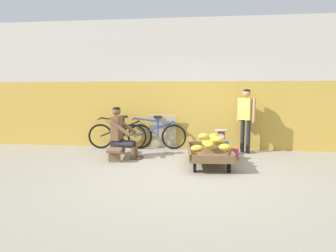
{
  "coord_description": "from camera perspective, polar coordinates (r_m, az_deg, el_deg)",
  "views": [
    {
      "loc": [
        0.31,
        -5.01,
        1.52
      ],
      "look_at": [
        -0.45,
        1.17,
        0.75
      ],
      "focal_mm": 31.55,
      "sensor_mm": 36.0,
      "label": 1
    }
  ],
  "objects": [
    {
      "name": "banana_pile",
      "position": [
        6.04,
        8.36,
        -3.09
      ],
      "size": [
        0.77,
        1.09,
        0.25
      ],
      "color": "gold",
      "rests_on": "banana_cart"
    },
    {
      "name": "low_bench",
      "position": [
        6.72,
        -9.78,
        -4.38
      ],
      "size": [
        0.45,
        1.13,
        0.27
      ],
      "color": "brown",
      "rests_on": "ground"
    },
    {
      "name": "plastic_crate",
      "position": [
        7.02,
        10.18,
        -4.31
      ],
      "size": [
        0.36,
        0.28,
        0.3
      ],
      "color": "#234CA8",
      "rests_on": "ground"
    },
    {
      "name": "ground_plane",
      "position": [
        5.25,
        3.39,
        -9.81
      ],
      "size": [
        80.0,
        80.0,
        0.0
      ],
      "primitive_type": "plane",
      "color": "gray"
    },
    {
      "name": "weighing_scale",
      "position": [
        6.97,
        10.24,
        -1.87
      ],
      "size": [
        0.3,
        0.3,
        0.29
      ],
      "color": "#28282D",
      "rests_on": "plastic_crate"
    },
    {
      "name": "sign_board",
      "position": [
        7.64,
        -0.99,
        -1.05
      ],
      "size": [
        0.7,
        0.19,
        0.89
      ],
      "color": "#C6B289",
      "rests_on": "ground"
    },
    {
      "name": "shopping_bag",
      "position": [
        6.67,
        12.67,
        -5.24
      ],
      "size": [
        0.18,
        0.12,
        0.24
      ],
      "primitive_type": "cube",
      "color": "#D13D4C",
      "rests_on": "ground"
    },
    {
      "name": "bicycle_far_left",
      "position": [
        7.55,
        -2.76,
        -1.84
      ],
      "size": [
        1.66,
        0.48,
        0.86
      ],
      "color": "black",
      "rests_on": "ground"
    },
    {
      "name": "banana_cart",
      "position": [
        6.02,
        7.93,
        -5.3
      ],
      "size": [
        0.96,
        1.51,
        0.36
      ],
      "color": "brown",
      "rests_on": "ground"
    },
    {
      "name": "back_wall",
      "position": [
        7.71,
        4.76,
        7.98
      ],
      "size": [
        16.0,
        0.3,
        3.29
      ],
      "color": "gold",
      "rests_on": "ground"
    },
    {
      "name": "vendor_seated",
      "position": [
        6.63,
        -9.13,
        -1.3
      ],
      "size": [
        0.7,
        0.51,
        1.14
      ],
      "color": "brown",
      "rests_on": "ground"
    },
    {
      "name": "bicycle_near_left",
      "position": [
        7.72,
        -9.25,
        -1.73
      ],
      "size": [
        1.66,
        0.48,
        0.86
      ],
      "color": "black",
      "rests_on": "ground"
    },
    {
      "name": "customer_adult",
      "position": [
        7.31,
        14.84,
        2.36
      ],
      "size": [
        0.39,
        0.36,
        1.53
      ],
      "color": "#232328",
      "rests_on": "ground"
    }
  ]
}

